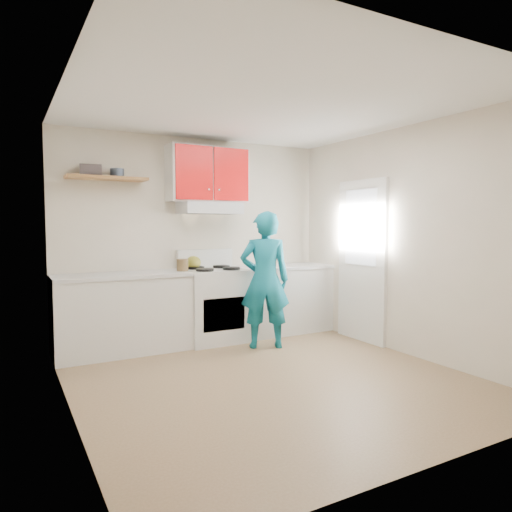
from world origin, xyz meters
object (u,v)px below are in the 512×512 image
stove (214,305)px  tin (117,173)px  kettle (193,263)px  crock (182,266)px  person (265,280)px

stove → tin: size_ratio=5.76×
kettle → crock: 0.28m
stove → crock: bearing=-176.8°
kettle → crock: bearing=-151.3°
kettle → tin: bearing=167.3°
tin → person: 2.14m
stove → tin: bearing=171.4°
tin → kettle: 1.43m
kettle → crock: kettle is taller
crock → stove: bearing=3.2°
stove → kettle: 0.60m
crock → person: person is taller
stove → kettle: bearing=142.3°
stove → crock: crock is taller
stove → person: person is taller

